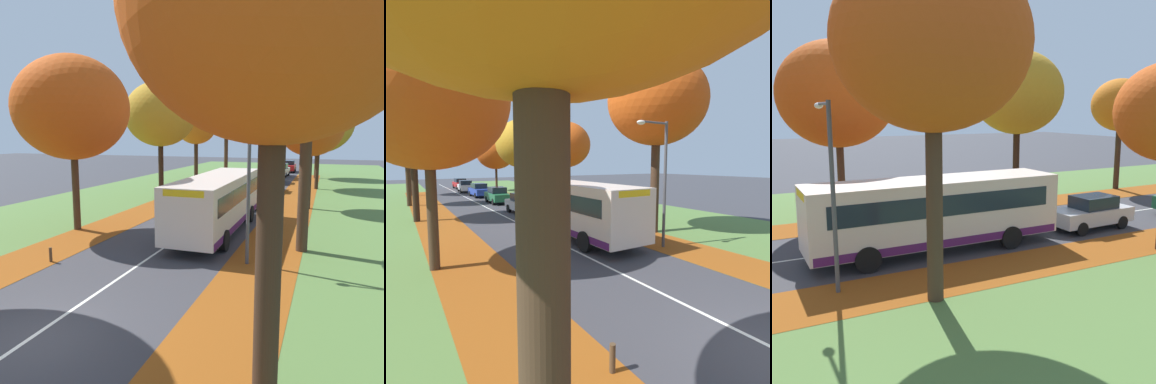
# 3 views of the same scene
# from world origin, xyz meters

# --- Properties ---
(grass_verge_left) EXTENTS (12.00, 90.00, 0.01)m
(grass_verge_left) POSITION_xyz_m (-9.20, 20.00, 0.00)
(grass_verge_left) COLOR #517538
(grass_verge_left) RESTS_ON ground
(leaf_litter_left) EXTENTS (2.80, 60.00, 0.00)m
(leaf_litter_left) POSITION_xyz_m (-4.60, 14.00, 0.01)
(leaf_litter_left) COLOR #8C4714
(leaf_litter_left) RESTS_ON grass_verge_left
(leaf_litter_right) EXTENTS (2.80, 60.00, 0.00)m
(leaf_litter_right) POSITION_xyz_m (4.60, 14.00, 0.01)
(leaf_litter_right) COLOR #8C4714
(leaf_litter_right) RESTS_ON grass_verge_right
(road_centre_line) EXTENTS (0.12, 80.00, 0.01)m
(road_centre_line) POSITION_xyz_m (0.00, 20.00, 0.00)
(road_centre_line) COLOR silver
(road_centre_line) RESTS_ON ground
(tree_left_near) EXTENTS (5.98, 5.98, 9.19)m
(tree_left_near) POSITION_xyz_m (-5.84, 9.69, 6.48)
(tree_left_near) COLOR #422D1E
(tree_left_near) RESTS_ON ground
(tree_left_mid) EXTENTS (5.69, 5.69, 9.34)m
(tree_left_mid) POSITION_xyz_m (-5.85, 20.68, 6.76)
(tree_left_mid) COLOR black
(tree_left_mid) RESTS_ON ground
(tree_left_far) EXTENTS (4.13, 4.13, 7.93)m
(tree_left_far) POSITION_xyz_m (-5.98, 29.63, 6.03)
(tree_left_far) COLOR #382619
(tree_left_far) RESTS_ON ground
(tree_right_near) EXTENTS (5.59, 5.59, 10.09)m
(tree_right_near) POSITION_xyz_m (5.93, 9.85, 7.53)
(tree_right_near) COLOR #422D1E
(tree_right_near) RESTS_ON ground
(streetlamp_right) EXTENTS (1.89, 0.28, 6.00)m
(streetlamp_right) POSITION_xyz_m (3.67, 7.32, 3.74)
(streetlamp_right) COLOR #47474C
(streetlamp_right) RESTS_ON ground
(bus) EXTENTS (2.73, 10.42, 2.98)m
(bus) POSITION_xyz_m (1.49, 11.85, 1.70)
(bus) COLOR beige
(bus) RESTS_ON ground
(car_silver_lead) EXTENTS (1.88, 4.25, 1.62)m
(car_silver_lead) POSITION_xyz_m (1.73, 20.01, 0.81)
(car_silver_lead) COLOR #B7BABF
(car_silver_lead) RESTS_ON ground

